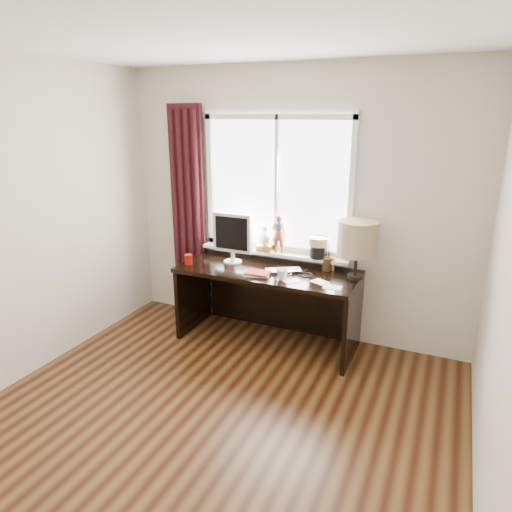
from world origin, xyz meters
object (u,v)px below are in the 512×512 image
at_px(laptop, 284,271).
at_px(mug, 282,274).
at_px(desk, 271,290).
at_px(table_lamp, 357,239).
at_px(monitor, 232,235).
at_px(red_cup, 189,259).

relative_size(laptop, mug, 3.06).
relative_size(desk, table_lamp, 3.27).
distance_m(monitor, table_lamp, 1.20).
bearing_deg(monitor, mug, -22.63).
bearing_deg(laptop, red_cup, 159.27).
height_order(red_cup, desk, red_cup).
bearing_deg(laptop, monitor, 142.90).
height_order(desk, table_lamp, table_lamp).
relative_size(mug, table_lamp, 0.21).
xyz_separation_m(red_cup, monitor, (0.37, 0.23, 0.23)).
relative_size(mug, desk, 0.06).
height_order(laptop, red_cup, red_cup).
xyz_separation_m(laptop, mug, (0.06, -0.20, 0.04)).
bearing_deg(monitor, red_cup, -148.38).
distance_m(mug, desk, 0.47).
xyz_separation_m(laptop, desk, (-0.16, 0.10, -0.26)).
distance_m(laptop, desk, 0.32).
bearing_deg(monitor, desk, 5.07).
xyz_separation_m(laptop, monitor, (-0.56, 0.06, 0.26)).
height_order(red_cup, table_lamp, table_lamp).
distance_m(desk, table_lamp, 1.00).
bearing_deg(desk, laptop, -31.30).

